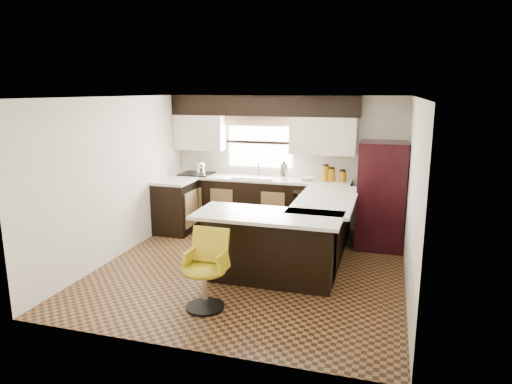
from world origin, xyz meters
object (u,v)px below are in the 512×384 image
(peninsula_return, at_px, (271,248))
(bar_chair, at_px, (204,271))
(peninsula_long, at_px, (322,230))
(refrigerator, at_px, (381,195))

(peninsula_return, height_order, bar_chair, bar_chair)
(peninsula_long, bearing_deg, peninsula_return, -118.30)
(refrigerator, bearing_deg, peninsula_long, -134.37)
(bar_chair, bearing_deg, peninsula_return, 63.11)
(peninsula_long, relative_size, refrigerator, 1.14)
(refrigerator, xyz_separation_m, bar_chair, (-1.87, -2.80, -0.39))
(peninsula_return, bearing_deg, peninsula_long, 61.70)
(peninsula_return, xyz_separation_m, refrigerator, (1.34, 1.81, 0.40))
(peninsula_long, xyz_separation_m, peninsula_return, (-0.53, -0.97, 0.00))
(refrigerator, distance_m, bar_chair, 3.39)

